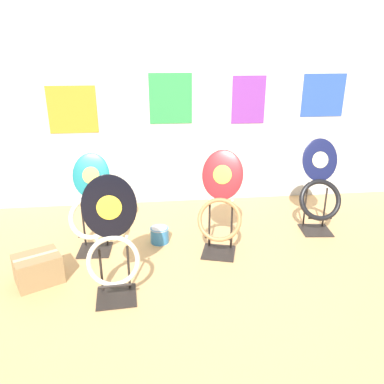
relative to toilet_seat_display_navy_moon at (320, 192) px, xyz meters
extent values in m
plane|color=tan|center=(-1.09, -1.25, -0.40)|extent=(14.00, 14.00, 0.00)
cube|color=silver|center=(-1.09, 0.97, 0.90)|extent=(8.00, 0.06, 2.60)
cube|color=#2D8E47|center=(-1.35, 0.94, 0.78)|extent=(0.46, 0.01, 0.53)
cube|color=purple|center=(-0.49, 0.94, 0.76)|extent=(0.37, 0.01, 0.52)
cube|color=#284CAD|center=(0.37, 0.94, 0.80)|extent=(0.49, 0.01, 0.47)
cube|color=orange|center=(-2.38, 0.94, 0.69)|extent=(0.51, 0.01, 0.49)
cube|color=black|center=(0.00, -0.02, -0.39)|extent=(0.31, 0.31, 0.01)
cylinder|color=black|center=(-0.09, 0.08, -0.19)|extent=(0.02, 0.02, 0.40)
cylinder|color=black|center=(0.11, 0.06, -0.19)|extent=(0.02, 0.02, 0.40)
cylinder|color=black|center=(-0.01, -0.09, -0.23)|extent=(0.22, 0.04, 0.02)
torus|color=black|center=(0.00, -0.04, -0.06)|extent=(0.42, 0.26, 0.38)
ellipsoid|color=#141942|center=(0.01, 0.10, 0.29)|extent=(0.35, 0.17, 0.40)
ellipsoid|color=beige|center=(0.01, 0.09, 0.30)|extent=(0.16, 0.07, 0.15)
sphere|color=silver|center=(-0.09, 0.05, 0.10)|extent=(0.02, 0.02, 0.02)
sphere|color=silver|center=(0.10, 0.03, 0.10)|extent=(0.02, 0.02, 0.02)
cube|color=black|center=(-2.12, -0.16, -0.39)|extent=(0.30, 0.30, 0.01)
cylinder|color=black|center=(-2.21, -0.06, -0.18)|extent=(0.02, 0.02, 0.43)
cylinder|color=black|center=(-2.01, -0.07, -0.18)|extent=(0.02, 0.02, 0.43)
cylinder|color=black|center=(-2.12, -0.24, -0.22)|extent=(0.22, 0.03, 0.02)
torus|color=beige|center=(-2.12, -0.18, -0.07)|extent=(0.40, 0.26, 0.35)
ellipsoid|color=#197075|center=(-2.11, -0.02, 0.26)|extent=(0.33, 0.18, 0.37)
ellipsoid|color=#EADB4C|center=(-2.11, -0.03, 0.26)|extent=(0.15, 0.07, 0.14)
sphere|color=silver|center=(-2.20, -0.09, 0.08)|extent=(0.02, 0.02, 0.02)
sphere|color=silver|center=(-2.02, -0.10, 0.08)|extent=(0.02, 0.02, 0.02)
cube|color=black|center=(-1.03, -0.33, -0.39)|extent=(0.35, 0.35, 0.01)
cylinder|color=black|center=(-1.10, -0.22, -0.17)|extent=(0.02, 0.02, 0.44)
cylinder|color=black|center=(-0.91, -0.27, -0.17)|extent=(0.02, 0.02, 0.44)
cylinder|color=black|center=(-1.05, -0.40, -0.22)|extent=(0.22, 0.08, 0.02)
torus|color=#9E7042|center=(-1.04, -0.35, -0.07)|extent=(0.42, 0.33, 0.34)
ellipsoid|color=#AD1E23|center=(-0.99, -0.19, 0.28)|extent=(0.39, 0.27, 0.41)
ellipsoid|color=yellow|center=(-0.99, -0.21, 0.28)|extent=(0.17, 0.11, 0.15)
sphere|color=silver|center=(-1.10, -0.24, 0.08)|extent=(0.02, 0.02, 0.02)
sphere|color=silver|center=(-0.92, -0.30, 0.08)|extent=(0.02, 0.02, 0.02)
cube|color=black|center=(-1.88, -0.87, -0.39)|extent=(0.30, 0.30, 0.01)
cylinder|color=black|center=(-1.98, -0.78, -0.22)|extent=(0.02, 0.02, 0.34)
cylinder|color=black|center=(-1.79, -0.77, -0.22)|extent=(0.02, 0.02, 0.34)
cylinder|color=black|center=(-1.87, -0.94, -0.25)|extent=(0.22, 0.03, 0.02)
torus|color=beige|center=(-1.88, -0.89, -0.09)|extent=(0.37, 0.14, 0.36)
ellipsoid|color=black|center=(-1.88, -0.83, 0.29)|extent=(0.37, 0.07, 0.45)
ellipsoid|color=yellow|center=(-1.88, -0.85, 0.29)|extent=(0.17, 0.03, 0.17)
sphere|color=silver|center=(-1.98, -0.85, 0.07)|extent=(0.02, 0.02, 0.02)
sphere|color=silver|center=(-1.78, -0.84, 0.07)|extent=(0.02, 0.02, 0.02)
cylinder|color=teal|center=(-1.54, -0.07, -0.33)|extent=(0.17, 0.17, 0.15)
torus|color=silver|center=(-1.54, -0.07, -0.26)|extent=(0.17, 0.17, 0.01)
cylinder|color=#B2B2B7|center=(-1.54, -0.07, -0.25)|extent=(0.15, 0.15, 0.00)
cube|color=#93754C|center=(-2.48, -0.59, -0.29)|extent=(0.40, 0.37, 0.22)
cube|color=#B7AD89|center=(-2.48, -0.59, -0.17)|extent=(0.30, 0.18, 0.00)
camera|label=1|loc=(-1.61, -3.17, 1.26)|focal=35.00mm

